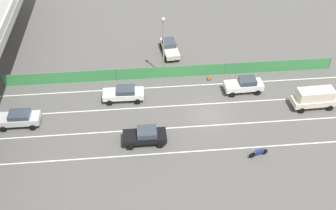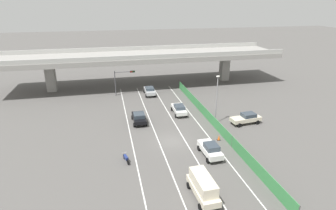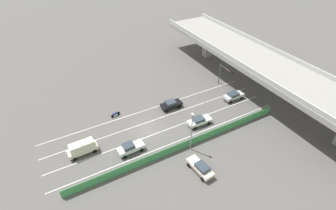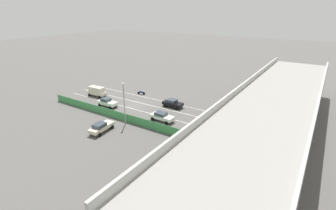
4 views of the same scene
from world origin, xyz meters
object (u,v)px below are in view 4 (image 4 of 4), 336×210
object	(u,v)px
car_sedan_white	(162,116)
traffic_cone	(111,113)
car_sedan_silver	(225,124)
car_sedan_black	(173,103)
motorcycle	(141,93)
car_hatchback_white	(107,102)
traffic_light	(243,101)
parked_sedan_cream	(101,127)
car_van_cream	(97,91)
street_lamp	(124,99)

from	to	relation	value
car_sedan_white	traffic_cone	size ratio (longest dim) A/B	6.19
car_sedan_silver	traffic_cone	xyz separation A→B (m)	(6.05, -20.70, -0.57)
car_sedan_black	car_sedan_silver	world-z (taller)	car_sedan_silver
motorcycle	car_hatchback_white	bearing A→B (deg)	-5.59
car_sedan_black	car_hatchback_white	xyz separation A→B (m)	(7.11, -11.53, 0.05)
car_sedan_black	traffic_light	distance (m)	14.20
car_hatchback_white	parked_sedan_cream	size ratio (longest dim) A/B	0.90
car_sedan_black	car_van_cream	xyz separation A→B (m)	(3.75, -18.33, 0.39)
car_hatchback_white	traffic_cone	xyz separation A→B (m)	(2.63, 3.55, -0.59)
car_sedan_silver	traffic_light	distance (m)	5.81
parked_sedan_cream	traffic_light	xyz separation A→B (m)	(-17.20, 17.81, 2.67)
car_van_cream	traffic_light	distance (m)	32.70
car_van_cream	parked_sedan_cream	world-z (taller)	car_van_cream
car_sedan_black	car_sedan_white	size ratio (longest dim) A/B	0.94
parked_sedan_cream	street_lamp	distance (m)	5.94
car_sedan_white	car_sedan_silver	distance (m)	11.18
motorcycle	traffic_cone	world-z (taller)	motorcycle
street_lamp	car_van_cream	bearing A→B (deg)	-115.88
traffic_light	car_van_cream	bearing A→B (deg)	-81.02
parked_sedan_cream	motorcycle	bearing A→B (deg)	-160.50
car_van_cream	traffic_light	xyz separation A→B (m)	(-5.09, 32.21, 2.31)
car_van_cream	traffic_cone	xyz separation A→B (m)	(5.99, 10.35, -0.93)
traffic_light	car_sedan_white	bearing A→B (deg)	-55.35
car_sedan_silver	motorcycle	bearing A→B (deg)	-105.73
car_sedan_silver	parked_sedan_cream	xyz separation A→B (m)	(12.16, -16.64, -0.01)
car_sedan_white	parked_sedan_cream	size ratio (longest dim) A/B	0.94
car_hatchback_white	traffic_light	xyz separation A→B (m)	(-8.45, 25.41, 2.64)
car_van_cream	motorcycle	xyz separation A→B (m)	(-6.61, 7.78, -0.81)
car_sedan_silver	traffic_light	world-z (taller)	traffic_light
car_sedan_white	motorcycle	bearing A→B (deg)	-127.78
car_van_cream	traffic_cone	size ratio (longest dim) A/B	6.52
motorcycle	traffic_cone	size ratio (longest dim) A/B	2.63
car_sedan_white	traffic_light	xyz separation A→B (m)	(-8.21, 11.88, 2.69)
car_sedan_silver	parked_sedan_cream	size ratio (longest dim) A/B	0.90
car_van_cream	car_sedan_silver	size ratio (longest dim) A/B	1.10
car_van_cream	car_hatchback_white	world-z (taller)	car_van_cream
motorcycle	parked_sedan_cream	xyz separation A→B (m)	(18.72, 6.63, 0.44)
car_sedan_black	street_lamp	distance (m)	12.20
car_sedan_black	motorcycle	size ratio (longest dim) A/B	2.22
car_van_cream	parked_sedan_cream	distance (m)	18.82
car_van_cream	traffic_light	size ratio (longest dim) A/B	0.96
car_sedan_white	street_lamp	world-z (taller)	street_lamp
car_sedan_silver	street_lamp	xyz separation A→B (m)	(7.61, -15.48, 3.61)
traffic_cone	car_sedan_white	bearing A→B (deg)	106.06
car_hatchback_white	motorcycle	size ratio (longest dim) A/B	2.27
car_hatchback_white	street_lamp	size ratio (longest dim) A/B	0.58
parked_sedan_cream	car_sedan_silver	bearing A→B (deg)	126.16
car_sedan_white	parked_sedan_cream	xyz separation A→B (m)	(8.99, -5.92, 0.01)
car_sedan_white	car_sedan_silver	xyz separation A→B (m)	(-3.18, 10.72, 0.03)
parked_sedan_cream	traffic_light	size ratio (longest dim) A/B	0.97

